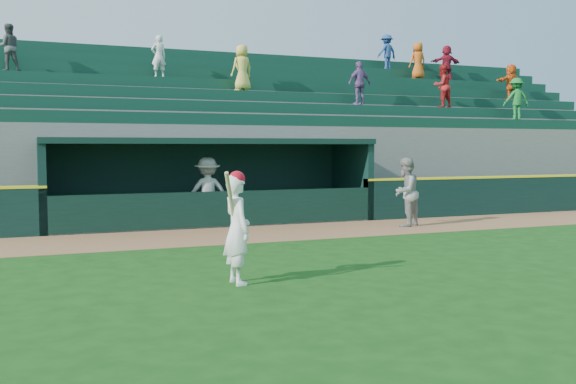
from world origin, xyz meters
The scene contains 9 objects.
ground centered at (0.00, 0.00, 0.00)m, with size 120.00×120.00×0.00m, color #154210.
warning_track centered at (0.00, 4.90, 0.01)m, with size 40.00×3.00×0.01m, color #96623C.
field_wall_right centered at (12.25, 6.55, 0.60)m, with size 15.50×0.30×1.20m, color black.
wall_stripe_right centered at (12.25, 6.55, 1.23)m, with size 15.50×0.32×0.06m, color yellow.
dugout_player_front centered at (4.82, 4.85, 0.96)m, with size 0.94×0.73×1.93m, color gray.
dugout_player_inside centered at (-0.27, 7.00, 0.96)m, with size 1.24×0.72×1.93m, color #9F9E99.
dugout centered at (0.00, 8.00, 1.36)m, with size 9.40×2.80×2.46m.
stands centered at (0.05, 12.56, 2.40)m, with size 34.50×6.33×7.00m.
batter_at_plate centered at (-1.78, -0.64, 0.92)m, with size 0.57×0.79×1.85m.
Camera 1 is at (-4.82, -10.47, 2.21)m, focal length 40.00 mm.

